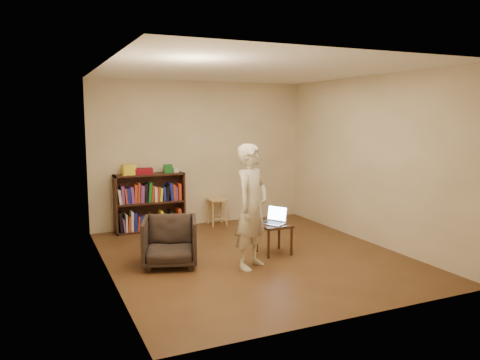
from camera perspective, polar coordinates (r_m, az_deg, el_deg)
name	(u,v)px	position (r m, az deg, el deg)	size (l,w,h in m)	color
floor	(254,256)	(6.77, 1.69, -9.25)	(4.50, 4.50, 0.00)	#462A16
ceiling	(255,70)	(6.50, 1.79, 13.23)	(4.50, 4.50, 0.00)	white
wall_back	(201,154)	(8.58, -4.80, 3.22)	(4.00, 4.00, 0.00)	beige
wall_left	(106,173)	(5.93, -15.97, 0.84)	(4.50, 4.50, 0.00)	beige
wall_right	(369,160)	(7.59, 15.49, 2.35)	(4.50, 4.50, 0.00)	beige
bookshelf	(150,206)	(8.27, -10.95, -3.09)	(1.20, 0.30, 1.00)	black
box_yellow	(129,170)	(8.07, -13.40, 1.22)	(0.21, 0.15, 0.17)	yellow
red_cloth	(144,171)	(8.14, -11.65, 1.06)	(0.30, 0.22, 0.10)	maroon
box_green	(168,169)	(8.24, -8.77, 1.37)	(0.14, 0.14, 0.14)	#1B6625
box_white	(176,170)	(8.31, -7.86, 1.21)	(0.09, 0.09, 0.08)	silver
stool	(217,204)	(8.58, -2.80, -2.88)	(0.34, 0.34, 0.49)	tan
armchair	(170,242)	(6.35, -8.54, -7.43)	(0.70, 0.72, 0.66)	black
side_table	(274,229)	(6.82, 4.18, -5.97)	(0.43, 0.43, 0.44)	#311B10
laptop	(274,219)	(6.83, 4.20, -4.81)	(0.41, 0.43, 0.25)	#A5A6AA
person	(252,207)	(6.09, 1.44, -3.26)	(0.60, 0.39, 1.63)	beige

